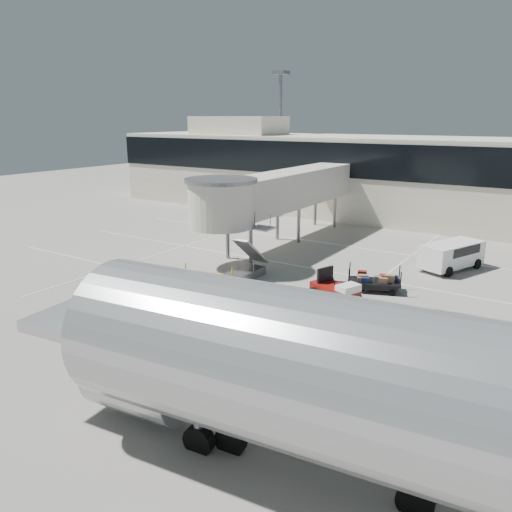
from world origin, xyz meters
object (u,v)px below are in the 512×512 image
object	(u,v)px
suitcase_cart	(374,282)
box_cart_near	(205,283)
belt_loader	(254,205)
minivan	(453,253)
baggage_tug	(336,291)
box_cart_far	(149,292)
ground_worker	(203,290)
aircraft	(425,402)

from	to	relation	value
suitcase_cart	box_cart_near	bearing A→B (deg)	-165.42
suitcase_cart	belt_loader	distance (m)	25.94
minivan	baggage_tug	bearing A→B (deg)	-89.26
baggage_tug	box_cart_far	size ratio (longest dim) A/B	0.84
ground_worker	belt_loader	world-z (taller)	belt_loader
box_cart_far	minivan	distance (m)	20.13
ground_worker	aircraft	size ratio (longest dim) A/B	0.07
ground_worker	belt_loader	distance (m)	27.34
suitcase_cart	box_cart_near	world-z (taller)	box_cart_near
baggage_tug	minivan	bearing A→B (deg)	89.78
box_cart_near	belt_loader	world-z (taller)	belt_loader
ground_worker	belt_loader	xyz separation A→B (m)	(-12.62, 24.25, -0.03)
belt_loader	aircraft	world-z (taller)	aircraft
box_cart_near	suitcase_cart	bearing A→B (deg)	19.58
box_cart_far	ground_worker	bearing A→B (deg)	2.46
suitcase_cart	box_cart_far	distance (m)	13.01
baggage_tug	aircraft	world-z (taller)	aircraft
baggage_tug	belt_loader	distance (m)	27.20
box_cart_far	ground_worker	xyz separation A→B (m)	(2.81, 1.31, 0.28)
aircraft	minivan	bearing A→B (deg)	94.13
suitcase_cart	box_cart_near	distance (m)	9.93
baggage_tug	box_cart_far	bearing A→B (deg)	-126.02
box_cart_far	aircraft	xyz separation A→B (m)	(16.74, -7.31, 2.66)
box_cart_far	belt_loader	size ratio (longest dim) A/B	0.79
box_cart_near	aircraft	distance (m)	18.35
box_cart_far	aircraft	distance (m)	18.46
ground_worker	baggage_tug	bearing A→B (deg)	17.03
baggage_tug	ground_worker	distance (m)	7.24
baggage_tug	ground_worker	bearing A→B (deg)	-122.68
suitcase_cart	belt_loader	size ratio (longest dim) A/B	0.82
baggage_tug	box_cart_far	distance (m)	10.31
box_cart_far	aircraft	world-z (taller)	aircraft
box_cart_near	ground_worker	distance (m)	1.92
belt_loader	aircraft	xyz separation A→B (m)	(26.54, -32.88, 2.40)
belt_loader	aircraft	bearing A→B (deg)	-39.36
baggage_tug	box_cart_far	world-z (taller)	baggage_tug
baggage_tug	aircraft	distance (m)	15.44
box_cart_near	belt_loader	bearing A→B (deg)	101.18
box_cart_far	ground_worker	distance (m)	3.12
suitcase_cart	baggage_tug	bearing A→B (deg)	-131.38
ground_worker	minivan	xyz separation A→B (m)	(9.79, 14.38, 0.26)
minivan	belt_loader	xyz separation A→B (m)	(-22.41, 9.88, -0.29)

